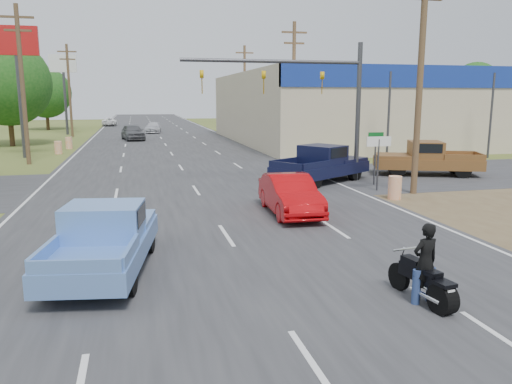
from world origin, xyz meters
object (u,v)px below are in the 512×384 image
object	(u,v)px
blue_pickup	(105,237)
distant_car_white	(110,122)
motorcycle	(425,284)
distant_car_silver	(153,128)
rider	(425,266)
brown_pickup	(425,158)
navy_pickup	(323,164)
distant_car_grey	(133,132)
red_convertible	(290,195)

from	to	relation	value
blue_pickup	distant_car_white	distance (m)	68.77
motorcycle	distant_car_white	bearing A→B (deg)	89.10
distant_car_white	distant_car_silver	bearing A→B (deg)	109.59
distant_car_silver	rider	bearing A→B (deg)	-80.86
brown_pickup	distant_car_white	distance (m)	59.69
navy_pickup	distant_car_white	world-z (taller)	navy_pickup
rider	navy_pickup	bearing A→B (deg)	-111.60
blue_pickup	navy_pickup	world-z (taller)	navy_pickup
distant_car_silver	distant_car_white	bearing A→B (deg)	114.26
motorcycle	rider	distance (m)	0.37
rider	distant_car_grey	size ratio (longest dim) A/B	0.34
blue_pickup	distant_car_white	bearing A→B (deg)	101.78
red_convertible	rider	xyz separation A→B (m)	(0.27, -8.52, 0.09)
red_convertible	blue_pickup	bearing A→B (deg)	-140.17
motorcycle	distant_car_silver	distance (m)	54.99
distant_car_silver	distant_car_white	distance (m)	18.54
distant_car_grey	distant_car_white	xyz separation A→B (m)	(-3.57, 28.32, -0.18)
blue_pickup	brown_pickup	world-z (taller)	brown_pickup
navy_pickup	distant_car_grey	bearing A→B (deg)	165.80
rider	distant_car_white	size ratio (longest dim) A/B	0.36
brown_pickup	distant_car_white	xyz separation A→B (m)	(-19.52, 56.41, -0.32)
navy_pickup	distant_car_grey	distance (m)	30.51
rider	blue_pickup	bearing A→B (deg)	-37.62
motorcycle	navy_pickup	distance (m)	15.53
brown_pickup	distant_car_grey	size ratio (longest dim) A/B	1.28
rider	distant_car_white	distance (m)	73.01
distant_car_grey	distant_car_silver	size ratio (longest dim) A/B	1.07
blue_pickup	brown_pickup	size ratio (longest dim) A/B	0.88
red_convertible	brown_pickup	distance (m)	12.62
motorcycle	navy_pickup	bearing A→B (deg)	68.46
red_convertible	motorcycle	bearing A→B (deg)	-85.86
red_convertible	distant_car_silver	size ratio (longest dim) A/B	0.99
distant_car_grey	blue_pickup	bearing A→B (deg)	-100.27
motorcycle	distant_car_white	xyz separation A→B (m)	(-9.61, 72.42, 0.19)
rider	red_convertible	bearing A→B (deg)	-96.65
red_convertible	navy_pickup	distance (m)	7.58
navy_pickup	distant_car_silver	distance (m)	40.38
blue_pickup	distant_car_silver	distance (m)	51.24
motorcycle	blue_pickup	size ratio (longest dim) A/B	0.37
motorcycle	rider	bearing A→B (deg)	90.00
distant_car_grey	distant_car_silver	distance (m)	11.05
motorcycle	brown_pickup	xyz separation A→B (m)	(9.91, 16.00, 0.50)
distant_car_white	navy_pickup	bearing A→B (deg)	103.61
motorcycle	rider	xyz separation A→B (m)	(-0.01, 0.04, 0.37)
rider	distant_car_silver	world-z (taller)	rider
distant_car_silver	brown_pickup	bearing A→B (deg)	-65.43
motorcycle	distant_car_grey	xyz separation A→B (m)	(-6.04, 44.10, 0.36)
motorcycle	distant_car_grey	distance (m)	44.51
motorcycle	blue_pickup	distance (m)	7.57
brown_pickup	distant_car_silver	world-z (taller)	brown_pickup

